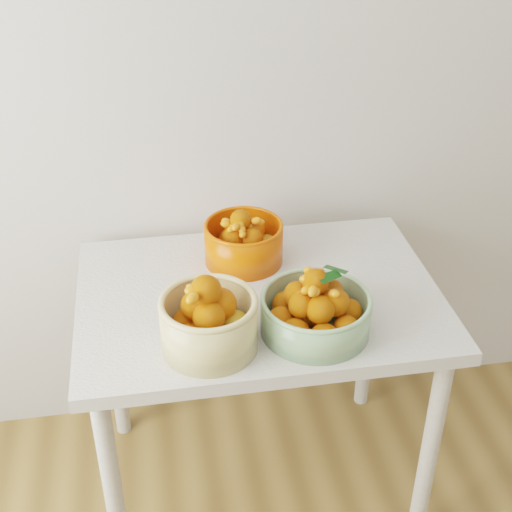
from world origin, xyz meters
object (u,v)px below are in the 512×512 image
object	(u,v)px
bowl_green	(315,311)
bowl_orange	(244,241)
table	(259,320)
bowl_cream	(209,321)

from	to	relation	value
bowl_green	bowl_orange	world-z (taller)	bowl_green
table	bowl_orange	world-z (taller)	bowl_orange
table	bowl_green	size ratio (longest dim) A/B	2.73
table	bowl_green	world-z (taller)	bowl_green
table	bowl_orange	distance (m)	0.23
bowl_cream	table	bearing A→B (deg)	52.78
bowl_green	bowl_cream	bearing A→B (deg)	-175.78
table	bowl_cream	distance (m)	0.32
bowl_cream	bowl_orange	size ratio (longest dim) A/B	1.02
bowl_orange	table	bearing A→B (deg)	-84.44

